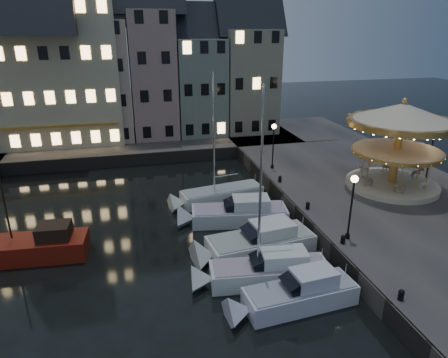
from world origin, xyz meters
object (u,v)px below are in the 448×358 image
object	(u,v)px
streetlamp_c	(273,140)
motorboat_d	(255,244)
streetlamp_b	(352,198)
bollard_c	(308,205)
red_fishing_boat	(34,248)
carousel	(400,130)
streetlamp_d	(431,152)
motorboat_e	(234,214)
bollard_a	(401,294)
motorboat_b	(293,296)
bollard_d	(280,179)
motorboat_c	(262,272)
motorboat_f	(216,196)
bollard_b	(343,239)

from	to	relation	value
streetlamp_c	motorboat_d	xyz separation A→B (m)	(-5.45, -11.71, -3.38)
streetlamp_b	bollard_c	world-z (taller)	streetlamp_b
red_fishing_boat	carousel	bearing A→B (deg)	4.81
streetlamp_d	motorboat_d	size ratio (longest dim) A/B	0.52
carousel	motorboat_e	bearing A→B (deg)	-177.67
bollard_a	motorboat_b	bearing A→B (deg)	153.76
bollard_c	bollard_d	bearing A→B (deg)	90.00
motorboat_c	carousel	world-z (taller)	motorboat_c
motorboat_b	motorboat_f	world-z (taller)	motorboat_f
bollard_a	motorboat_b	world-z (taller)	motorboat_b
streetlamp_d	motorboat_b	distance (m)	19.95
streetlamp_d	bollard_d	distance (m)	12.51
bollard_d	red_fishing_boat	world-z (taller)	red_fishing_boat
motorboat_c	red_fishing_boat	xyz separation A→B (m)	(-13.03, 5.87, 0.01)
motorboat_b	motorboat_c	bearing A→B (deg)	109.64
bollard_c	motorboat_d	xyz separation A→B (m)	(-4.85, -2.71, -0.96)
bollard_a	bollard_b	world-z (taller)	same
streetlamp_c	motorboat_e	world-z (taller)	streetlamp_c
streetlamp_d	carousel	distance (m)	4.00
motorboat_b	motorboat_d	xyz separation A→B (m)	(-0.28, 5.54, 0.00)
bollard_d	streetlamp_b	bearing A→B (deg)	-86.57
motorboat_c	motorboat_f	bearing A→B (deg)	90.73
bollard_c	motorboat_b	distance (m)	9.48
streetlamp_b	red_fishing_boat	bearing A→B (deg)	166.64
streetlamp_c	motorboat_b	world-z (taller)	streetlamp_c
bollard_b	red_fishing_boat	size ratio (longest dim) A/B	0.08
streetlamp_c	motorboat_f	world-z (taller)	motorboat_f
motorboat_e	motorboat_f	bearing A→B (deg)	98.05
motorboat_d	red_fishing_boat	world-z (taller)	red_fishing_boat
bollard_b	bollard_c	size ratio (longest dim) A/B	1.00
bollard_a	motorboat_e	size ratio (longest dim) A/B	0.07
bollard_c	motorboat_f	world-z (taller)	motorboat_f
streetlamp_c	streetlamp_d	xyz separation A→B (m)	(11.30, -6.50, 0.00)
motorboat_b	bollard_d	bearing A→B (deg)	71.62
streetlamp_b	motorboat_f	distance (m)	12.29
streetlamp_d	motorboat_d	xyz separation A→B (m)	(-16.75, -5.21, -3.38)
motorboat_e	carousel	world-z (taller)	carousel
streetlamp_b	bollard_a	distance (m)	6.50
bollard_a	red_fishing_boat	size ratio (longest dim) A/B	0.08
bollard_c	bollard_d	xyz separation A→B (m)	(0.00, 5.50, 0.00)
streetlamp_c	red_fishing_boat	world-z (taller)	red_fishing_boat
streetlamp_d	motorboat_d	bearing A→B (deg)	-162.72
motorboat_e	carousel	distance (m)	14.59
motorboat_c	motorboat_e	distance (m)	7.60
streetlamp_c	bollard_b	distance (m)	14.22
streetlamp_c	red_fishing_boat	bearing A→B (deg)	-154.77
carousel	streetlamp_c	bearing A→B (deg)	139.61
streetlamp_b	motorboat_c	size ratio (longest dim) A/B	0.40
streetlamp_b	red_fishing_boat	xyz separation A→B (m)	(-19.05, 4.52, -3.33)
motorboat_e	bollard_d	bearing A→B (deg)	36.78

